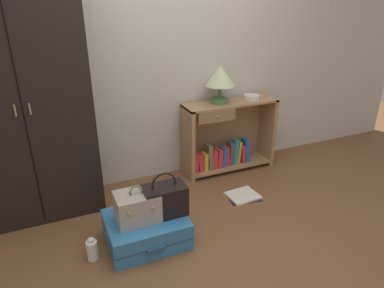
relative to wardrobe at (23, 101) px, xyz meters
The scene contains 11 objects.
ground_plane 1.99m from the wardrobe, 45.07° to the right, with size 9.00×9.00×0.00m, color brown.
back_wall 1.27m from the wardrobe, 13.79° to the left, with size 6.40×0.10×2.60m, color beige.
wardrobe is the anchor object (origin of this frame).
bookshelf 2.02m from the wardrobe, ahead, with size 1.01×0.32×0.78m.
table_lamp 1.80m from the wardrobe, ahead, with size 0.30×0.30×0.39m.
bowl 2.19m from the wardrobe, ahead, with size 0.17×0.17×0.05m, color silver.
suitcase_large 1.41m from the wardrobe, 46.50° to the right, with size 0.62×0.52×0.22m.
train_case 1.24m from the wardrobe, 48.94° to the right, with size 0.32×0.25×0.30m.
handbag 1.37m from the wardrobe, 41.49° to the right, with size 0.33×0.20×0.36m.
bottle 1.29m from the wardrobe, 69.39° to the right, with size 0.08×0.08×0.18m.
open_book_on_floor 2.11m from the wardrobe, 16.16° to the right, with size 0.34×0.31×0.02m.
Camera 1 is at (-1.04, -1.78, 1.84)m, focal length 32.78 mm.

